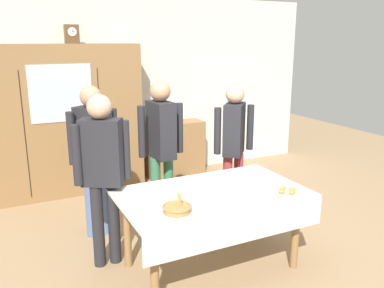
{
  "coord_description": "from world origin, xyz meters",
  "views": [
    {
      "loc": [
        -1.65,
        -3.15,
        2.08
      ],
      "look_at": [
        0.0,
        0.2,
        1.1
      ],
      "focal_mm": 37.46,
      "sensor_mm": 36.0,
      "label": 1
    }
  ],
  "objects_px": {
    "person_behind_table_left": "(234,139)",
    "spoon_far_left": "(260,187)",
    "tea_cup_near_right": "(245,193)",
    "person_behind_table_right": "(161,140)",
    "person_beside_shelf": "(94,147)",
    "bread_basket": "(177,208)",
    "wall_cabinet": "(61,122)",
    "book_stack": "(175,118)",
    "bookshelf_low": "(175,149)",
    "tea_cup_center": "(190,199)",
    "dining_table": "(213,204)",
    "tea_cup_far_right": "(265,177)",
    "tea_cup_near_left": "(152,217)",
    "mantel_clock": "(72,34)",
    "person_near_right_end": "(103,165)",
    "tea_cup_back_edge": "(150,197)",
    "tea_cup_mid_left": "(221,194)",
    "pastry_plate": "(287,192)",
    "spoon_center": "(239,184)"
  },
  "relations": [
    {
      "from": "bookshelf_low",
      "to": "tea_cup_back_edge",
      "type": "distance_m",
      "value": 2.89
    },
    {
      "from": "tea_cup_back_edge",
      "to": "tea_cup_center",
      "type": "bearing_deg",
      "value": -37.47
    },
    {
      "from": "mantel_clock",
      "to": "person_near_right_end",
      "type": "relative_size",
      "value": 0.15
    },
    {
      "from": "person_behind_table_left",
      "to": "spoon_far_left",
      "type": "bearing_deg",
      "value": -107.64
    },
    {
      "from": "bookshelf_low",
      "to": "person_near_right_end",
      "type": "relative_size",
      "value": 0.56
    },
    {
      "from": "pastry_plate",
      "to": "person_near_right_end",
      "type": "relative_size",
      "value": 0.17
    },
    {
      "from": "tea_cup_near_left",
      "to": "person_behind_table_right",
      "type": "relative_size",
      "value": 0.08
    },
    {
      "from": "tea_cup_near_right",
      "to": "person_behind_table_right",
      "type": "xyz_separation_m",
      "value": [
        -0.29,
        1.22,
        0.23
      ]
    },
    {
      "from": "bookshelf_low",
      "to": "tea_cup_near_right",
      "type": "distance_m",
      "value": 2.91
    },
    {
      "from": "mantel_clock",
      "to": "book_stack",
      "type": "distance_m",
      "value": 1.92
    },
    {
      "from": "mantel_clock",
      "to": "tea_cup_center",
      "type": "relative_size",
      "value": 1.85
    },
    {
      "from": "spoon_far_left",
      "to": "tea_cup_mid_left",
      "type": "bearing_deg",
      "value": -174.9
    },
    {
      "from": "wall_cabinet",
      "to": "book_stack",
      "type": "relative_size",
      "value": 10.88
    },
    {
      "from": "tea_cup_center",
      "to": "book_stack",
      "type": "bearing_deg",
      "value": 68.7
    },
    {
      "from": "tea_cup_near_left",
      "to": "bread_basket",
      "type": "distance_m",
      "value": 0.23
    },
    {
      "from": "person_behind_table_right",
      "to": "tea_cup_mid_left",
      "type": "bearing_deg",
      "value": -85.41
    },
    {
      "from": "person_behind_table_right",
      "to": "bread_basket",
      "type": "bearing_deg",
      "value": -106.73
    },
    {
      "from": "dining_table",
      "to": "tea_cup_near_right",
      "type": "bearing_deg",
      "value": -42.31
    },
    {
      "from": "bookshelf_low",
      "to": "tea_cup_mid_left",
      "type": "distance_m",
      "value": 2.87
    },
    {
      "from": "person_near_right_end",
      "to": "book_stack",
      "type": "bearing_deg",
      "value": 52.24
    },
    {
      "from": "book_stack",
      "to": "tea_cup_center",
      "type": "distance_m",
      "value": 2.94
    },
    {
      "from": "tea_cup_near_right",
      "to": "book_stack",
      "type": "bearing_deg",
      "value": 78.44
    },
    {
      "from": "dining_table",
      "to": "spoon_far_left",
      "type": "bearing_deg",
      "value": -8.07
    },
    {
      "from": "person_beside_shelf",
      "to": "person_behind_table_right",
      "type": "relative_size",
      "value": 0.98
    },
    {
      "from": "person_beside_shelf",
      "to": "dining_table",
      "type": "bearing_deg",
      "value": -55.6
    },
    {
      "from": "person_behind_table_left",
      "to": "person_behind_table_right",
      "type": "bearing_deg",
      "value": 170.78
    },
    {
      "from": "tea_cup_near_right",
      "to": "bread_basket",
      "type": "xyz_separation_m",
      "value": [
        -0.67,
        -0.05,
        0.01
      ]
    },
    {
      "from": "wall_cabinet",
      "to": "book_stack",
      "type": "distance_m",
      "value": 1.69
    },
    {
      "from": "person_behind_table_left",
      "to": "person_near_right_end",
      "type": "distance_m",
      "value": 1.66
    },
    {
      "from": "tea_cup_far_right",
      "to": "spoon_center",
      "type": "relative_size",
      "value": 1.09
    },
    {
      "from": "dining_table",
      "to": "bread_basket",
      "type": "height_order",
      "value": "bread_basket"
    },
    {
      "from": "tea_cup_mid_left",
      "to": "tea_cup_far_right",
      "type": "relative_size",
      "value": 1.0
    },
    {
      "from": "book_stack",
      "to": "dining_table",
      "type": "bearing_deg",
      "value": -106.55
    },
    {
      "from": "person_beside_shelf",
      "to": "bread_basket",
      "type": "bearing_deg",
      "value": -76.71
    },
    {
      "from": "wall_cabinet",
      "to": "person_near_right_end",
      "type": "distance_m",
      "value": 2.06
    },
    {
      "from": "pastry_plate",
      "to": "spoon_center",
      "type": "xyz_separation_m",
      "value": [
        -0.27,
        0.38,
        -0.01
      ]
    },
    {
      "from": "book_stack",
      "to": "person_near_right_end",
      "type": "bearing_deg",
      "value": -127.76
    },
    {
      "from": "tea_cup_near_left",
      "to": "mantel_clock",
      "type": "bearing_deg",
      "value": 89.77
    },
    {
      "from": "wall_cabinet",
      "to": "tea_cup_back_edge",
      "type": "bearing_deg",
      "value": -82.22
    },
    {
      "from": "mantel_clock",
      "to": "person_beside_shelf",
      "type": "height_order",
      "value": "mantel_clock"
    },
    {
      "from": "tea_cup_back_edge",
      "to": "spoon_far_left",
      "type": "bearing_deg",
      "value": -9.79
    },
    {
      "from": "tea_cup_mid_left",
      "to": "person_behind_table_right",
      "type": "distance_m",
      "value": 1.17
    },
    {
      "from": "spoon_far_left",
      "to": "person_behind_table_left",
      "type": "distance_m",
      "value": 1.03
    },
    {
      "from": "tea_cup_near_left",
      "to": "pastry_plate",
      "type": "height_order",
      "value": "tea_cup_near_left"
    },
    {
      "from": "bookshelf_low",
      "to": "bread_basket",
      "type": "relative_size",
      "value": 3.81
    },
    {
      "from": "tea_cup_far_right",
      "to": "wall_cabinet",
      "type": "bearing_deg",
      "value": 121.1
    },
    {
      "from": "wall_cabinet",
      "to": "bookshelf_low",
      "type": "relative_size",
      "value": 2.36
    },
    {
      "from": "person_behind_table_left",
      "to": "person_behind_table_right",
      "type": "xyz_separation_m",
      "value": [
        -0.85,
        0.14,
        0.05
      ]
    },
    {
      "from": "tea_cup_far_right",
      "to": "person_near_right_end",
      "type": "xyz_separation_m",
      "value": [
        -1.47,
        0.44,
        0.2
      ]
    },
    {
      "from": "mantel_clock",
      "to": "bookshelf_low",
      "type": "xyz_separation_m",
      "value": [
        1.46,
        0.05,
        -1.73
      ]
    }
  ]
}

